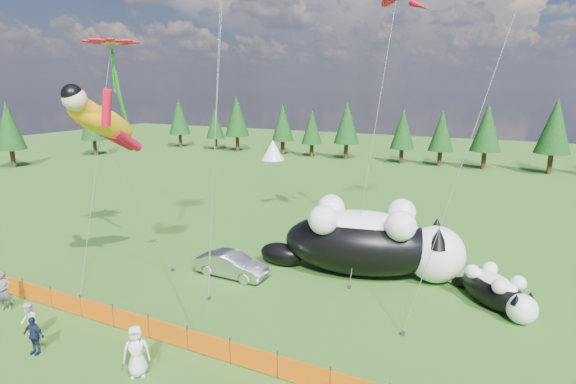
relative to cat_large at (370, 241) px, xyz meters
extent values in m
plane|color=#0C370A|center=(-5.32, -7.40, -1.95)|extent=(160.00, 160.00, 0.00)
cylinder|color=#262626|center=(-14.32, -10.40, -1.40)|extent=(0.06, 0.06, 1.10)
cylinder|color=#262626|center=(-12.32, -10.40, -1.40)|extent=(0.06, 0.06, 1.10)
cylinder|color=#262626|center=(-10.32, -10.40, -1.40)|extent=(0.06, 0.06, 1.10)
cylinder|color=#262626|center=(-8.32, -10.40, -1.40)|extent=(0.06, 0.06, 1.10)
cylinder|color=#262626|center=(-6.32, -10.40, -1.40)|extent=(0.06, 0.06, 1.10)
cylinder|color=#262626|center=(-4.32, -10.40, -1.40)|extent=(0.06, 0.06, 1.10)
cylinder|color=#262626|center=(-2.32, -10.40, -1.40)|extent=(0.06, 0.06, 1.10)
cylinder|color=#262626|center=(-0.32, -10.40, -1.40)|extent=(0.06, 0.06, 1.10)
cylinder|color=#262626|center=(1.68, -10.40, -1.40)|extent=(0.06, 0.06, 1.10)
cube|color=#E55704|center=(-15.32, -10.40, -1.45)|extent=(2.00, 0.04, 0.90)
cube|color=#E55704|center=(-13.32, -10.40, -1.45)|extent=(2.00, 0.04, 0.90)
cube|color=#E55704|center=(-11.32, -10.40, -1.45)|extent=(2.00, 0.04, 0.90)
cube|color=#E55704|center=(-9.32, -10.40, -1.45)|extent=(2.00, 0.04, 0.90)
cube|color=#E55704|center=(-7.32, -10.40, -1.45)|extent=(2.00, 0.04, 0.90)
cube|color=#E55704|center=(-5.32, -10.40, -1.45)|extent=(2.00, 0.04, 0.90)
cube|color=#E55704|center=(-3.32, -10.40, -1.45)|extent=(2.00, 0.04, 0.90)
cube|color=#E55704|center=(-1.32, -10.40, -1.45)|extent=(2.00, 0.04, 0.90)
cube|color=#E55704|center=(0.68, -10.40, -1.45)|extent=(2.00, 0.04, 0.90)
ellipsoid|color=black|center=(-0.48, -0.09, -0.25)|extent=(9.14, 5.55, 3.41)
ellipsoid|color=white|center=(-0.48, -0.09, 0.61)|extent=(6.87, 4.03, 2.09)
sphere|color=white|center=(3.42, 0.67, -0.44)|extent=(3.03, 3.03, 3.03)
sphere|color=#F35E81|center=(4.69, 0.92, -0.44)|extent=(0.42, 0.42, 0.42)
ellipsoid|color=black|center=(-4.95, -0.97, -1.29)|extent=(2.86, 1.81, 1.33)
cone|color=black|center=(3.60, -0.22, 0.78)|extent=(1.06, 1.06, 1.06)
cone|color=black|center=(3.25, 1.56, 0.78)|extent=(1.06, 1.06, 1.06)
sphere|color=white|center=(1.33, 1.52, 1.36)|extent=(1.59, 1.59, 1.59)
sphere|color=white|center=(1.80, -0.90, 1.36)|extent=(1.59, 1.59, 1.59)
sphere|color=white|center=(-2.58, 0.75, 1.36)|extent=(1.59, 1.59, 1.59)
sphere|color=white|center=(-2.11, -1.67, 1.36)|extent=(1.59, 1.59, 1.59)
ellipsoid|color=black|center=(6.32, -0.99, -1.21)|extent=(3.88, 3.88, 1.50)
ellipsoid|color=white|center=(6.32, -0.99, -0.83)|extent=(2.88, 2.88, 0.91)
sphere|color=white|center=(7.56, -2.22, -1.29)|extent=(1.33, 1.33, 1.33)
sphere|color=#F35E81|center=(7.96, -2.62, -1.29)|extent=(0.19, 0.19, 0.19)
ellipsoid|color=black|center=(4.91, 0.42, -1.66)|extent=(1.23, 1.23, 0.58)
cone|color=black|center=(7.27, -2.50, -0.76)|extent=(0.47, 0.47, 0.47)
cone|color=black|center=(7.84, -1.94, -0.76)|extent=(0.47, 0.47, 0.47)
sphere|color=white|center=(7.35, -1.25, -0.50)|extent=(0.70, 0.70, 0.70)
sphere|color=white|center=(6.59, -2.02, -0.50)|extent=(0.70, 0.70, 0.70)
sphere|color=white|center=(6.12, -0.02, -0.50)|extent=(0.70, 0.70, 0.70)
sphere|color=white|center=(5.35, -0.78, -0.50)|extent=(0.70, 0.70, 0.70)
imported|color=#B1B1B6|center=(-6.65, -3.62, -1.29)|extent=(4.07, 1.45, 1.34)
imported|color=#525256|center=(-14.02, -11.53, -0.98)|extent=(0.85, 0.73, 1.96)
imported|color=silver|center=(-10.72, -12.59, -1.15)|extent=(0.90, 0.80, 1.60)
imported|color=#131D36|center=(-9.57, -13.19, -1.18)|extent=(0.98, 0.62, 1.56)
imported|color=silver|center=(-4.96, -12.45, -0.98)|extent=(1.13, 1.08, 1.94)
cylinder|color=#595959|center=(-10.83, -5.83, 2.40)|extent=(0.03, 0.03, 8.95)
cube|color=#262626|center=(-10.06, -4.52, -1.87)|extent=(0.15, 0.15, 0.16)
cylinder|color=#595959|center=(-0.35, 1.51, 5.98)|extent=(0.03, 0.03, 17.28)
cube|color=#262626|center=(-0.37, -2.25, -1.87)|extent=(0.15, 0.15, 0.16)
cylinder|color=#595959|center=(-12.25, -7.16, 4.39)|extent=(0.03, 0.03, 13.92)
cube|color=#262626|center=(-10.96, -10.05, -1.87)|extent=(0.15, 0.15, 0.16)
cube|color=#1E8017|center=(-13.55, -4.27, 7.91)|extent=(0.21, 0.21, 4.73)
cylinder|color=#595959|center=(-7.65, -3.06, 7.85)|extent=(0.03, 0.03, 20.70)
cube|color=#262626|center=(-6.17, -6.49, -1.87)|extent=(0.15, 0.15, 0.16)
cylinder|color=#595959|center=(5.62, -1.99, 9.50)|extent=(0.03, 0.03, 24.22)
cube|color=#262626|center=(3.10, -5.54, -1.87)|extent=(0.15, 0.15, 0.16)
cylinder|color=#595959|center=(-3.03, -9.89, 6.28)|extent=(0.03, 0.03, 16.23)
cube|color=#262626|center=(-3.58, -10.33, -1.87)|extent=(0.15, 0.15, 0.16)
camera|label=1|loc=(6.21, -22.92, 8.29)|focal=28.00mm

